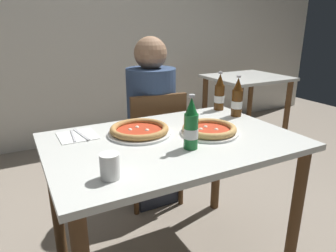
% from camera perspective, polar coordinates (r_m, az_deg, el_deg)
% --- Properties ---
extents(back_wall_tiled, '(7.00, 0.10, 2.60)m').
position_cam_1_polar(back_wall_tiled, '(3.48, -17.64, 18.01)').
color(back_wall_tiled, silver).
rests_on(back_wall_tiled, ground_plane).
extents(dining_table_main, '(1.20, 0.80, 0.75)m').
position_cam_1_polar(dining_table_main, '(1.53, 0.88, -6.36)').
color(dining_table_main, silver).
rests_on(dining_table_main, ground_plane).
extents(chair_behind_table, '(0.44, 0.44, 0.85)m').
position_cam_1_polar(chair_behind_table, '(2.17, -2.64, -3.10)').
color(chair_behind_table, brown).
rests_on(chair_behind_table, ground_plane).
extents(diner_seated, '(0.34, 0.34, 1.21)m').
position_cam_1_polar(diner_seated, '(2.18, -3.07, -0.15)').
color(diner_seated, '#2D3342').
rests_on(diner_seated, ground_plane).
extents(dining_table_background, '(0.80, 0.70, 0.75)m').
position_cam_1_polar(dining_table_background, '(3.46, 14.45, 6.43)').
color(dining_table_background, silver).
rests_on(dining_table_background, ground_plane).
extents(pizza_margherita_near, '(0.32, 0.32, 0.04)m').
position_cam_1_polar(pizza_margherita_near, '(1.55, -5.38, -0.80)').
color(pizza_margherita_near, white).
rests_on(pizza_margherita_near, dining_table_main).
extents(pizza_marinara_far, '(0.30, 0.30, 0.04)m').
position_cam_1_polar(pizza_marinara_far, '(1.56, 7.73, -0.68)').
color(pizza_marinara_far, white).
rests_on(pizza_marinara_far, dining_table_main).
extents(beer_bottle_left, '(0.07, 0.07, 0.25)m').
position_cam_1_polar(beer_bottle_left, '(2.00, 9.60, 5.92)').
color(beer_bottle_left, '#512D0F').
rests_on(beer_bottle_left, dining_table_main).
extents(beer_bottle_center, '(0.07, 0.07, 0.25)m').
position_cam_1_polar(beer_bottle_center, '(1.88, 12.81, 4.90)').
color(beer_bottle_center, '#512D0F').
rests_on(beer_bottle_center, dining_table_main).
extents(beer_bottle_right, '(0.07, 0.07, 0.25)m').
position_cam_1_polar(beer_bottle_right, '(1.34, 4.34, -0.06)').
color(beer_bottle_right, '#196B2D').
rests_on(beer_bottle_right, dining_table_main).
extents(napkin_with_cutlery, '(0.18, 0.19, 0.01)m').
position_cam_1_polar(napkin_with_cutlery, '(1.58, -16.59, -1.77)').
color(napkin_with_cutlery, white).
rests_on(napkin_with_cutlery, dining_table_main).
extents(paper_cup, '(0.07, 0.07, 0.09)m').
position_cam_1_polar(paper_cup, '(1.12, -10.83, -7.41)').
color(paper_cup, white).
rests_on(paper_cup, dining_table_main).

